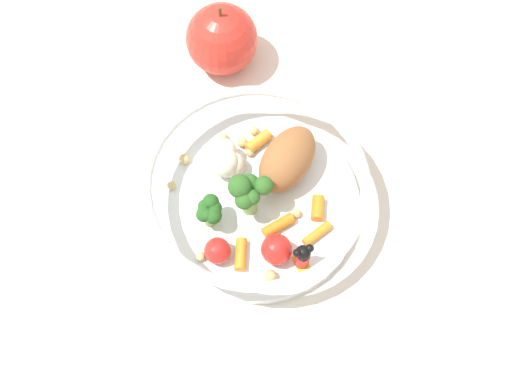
% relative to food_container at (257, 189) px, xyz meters
% --- Properties ---
extents(ground_plane, '(2.40, 2.40, 0.00)m').
position_rel_food_container_xyz_m(ground_plane, '(0.01, -0.01, -0.03)').
color(ground_plane, silver).
extents(food_container, '(0.22, 0.22, 0.07)m').
position_rel_food_container_xyz_m(food_container, '(0.00, 0.00, 0.00)').
color(food_container, white).
rests_on(food_container, ground_plane).
extents(loose_apple, '(0.08, 0.08, 0.09)m').
position_rel_food_container_xyz_m(loose_apple, '(0.18, 0.05, 0.01)').
color(loose_apple, red).
rests_on(loose_apple, ground_plane).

